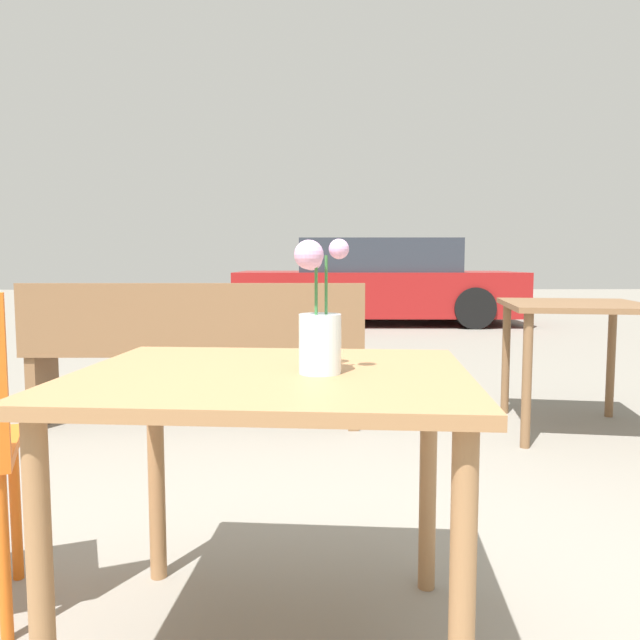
% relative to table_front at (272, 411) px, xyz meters
% --- Properties ---
extents(table_front, '(1.01, 0.88, 0.71)m').
position_rel_table_front_xyz_m(table_front, '(0.00, 0.00, 0.00)').
color(table_front, '#9E7047').
rests_on(table_front, ground_plane).
extents(flower_vase, '(0.13, 0.15, 0.31)m').
position_rel_table_front_xyz_m(flower_vase, '(0.11, -0.03, 0.21)').
color(flower_vase, silver).
rests_on(flower_vase, table_front).
extents(bench_near, '(1.97, 0.39, 0.85)m').
position_rel_table_front_xyz_m(bench_near, '(-0.57, 2.12, -0.14)').
color(bench_near, brown).
rests_on(bench_near, ground_plane).
extents(table_back, '(0.89, 0.99, 0.74)m').
position_rel_table_front_xyz_m(table_back, '(1.60, 2.00, 0.01)').
color(table_back, brown).
rests_on(table_back, ground_plane).
extents(parked_car, '(4.37, 2.05, 1.31)m').
position_rel_table_front_xyz_m(parked_car, '(1.18, 8.33, 0.01)').
color(parked_car, maroon).
rests_on(parked_car, ground_plane).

